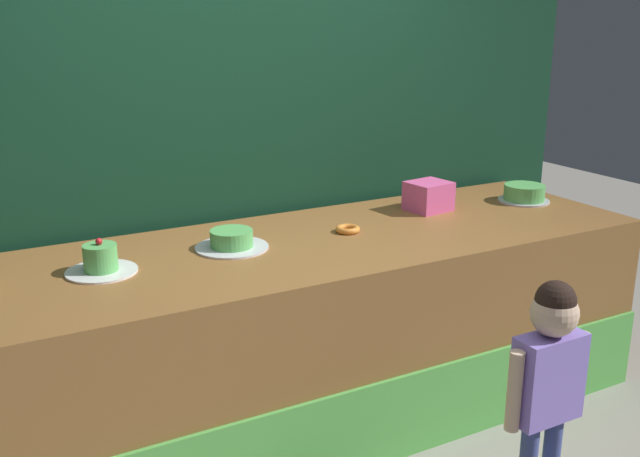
{
  "coord_description": "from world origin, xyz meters",
  "views": [
    {
      "loc": [
        -1.48,
        -2.4,
        1.99
      ],
      "look_at": [
        0.01,
        0.32,
        1.06
      ],
      "focal_mm": 40.7,
      "sensor_mm": 36.0,
      "label": 1
    }
  ],
  "objects_px": {
    "cake_center_left": "(101,261)",
    "donut": "(348,229)",
    "pink_box": "(428,196)",
    "child_figure": "(549,370)",
    "cake_center_right": "(232,241)",
    "cake_far_right": "(524,193)"
  },
  "relations": [
    {
      "from": "child_figure",
      "to": "cake_far_right",
      "type": "bearing_deg",
      "value": 50.38
    },
    {
      "from": "pink_box",
      "to": "cake_far_right",
      "type": "height_order",
      "value": "pink_box"
    },
    {
      "from": "child_figure",
      "to": "cake_center_left",
      "type": "height_order",
      "value": "cake_center_left"
    },
    {
      "from": "pink_box",
      "to": "cake_far_right",
      "type": "bearing_deg",
      "value": -10.29
    },
    {
      "from": "donut",
      "to": "child_figure",
      "type": "bearing_deg",
      "value": -80.33
    },
    {
      "from": "cake_far_right",
      "to": "cake_center_right",
      "type": "bearing_deg",
      "value": 179.99
    },
    {
      "from": "donut",
      "to": "cake_center_right",
      "type": "relative_size",
      "value": 0.36
    },
    {
      "from": "cake_center_right",
      "to": "pink_box",
      "type": "bearing_deg",
      "value": 5.16
    },
    {
      "from": "cake_center_left",
      "to": "cake_far_right",
      "type": "height_order",
      "value": "cake_center_left"
    },
    {
      "from": "donut",
      "to": "cake_far_right",
      "type": "bearing_deg",
      "value": 1.75
    },
    {
      "from": "child_figure",
      "to": "cake_center_left",
      "type": "bearing_deg",
      "value": 140.15
    },
    {
      "from": "donut",
      "to": "cake_far_right",
      "type": "xyz_separation_m",
      "value": [
        1.21,
        0.04,
        0.03
      ]
    },
    {
      "from": "donut",
      "to": "cake_center_left",
      "type": "distance_m",
      "value": 1.21
    },
    {
      "from": "pink_box",
      "to": "cake_far_right",
      "type": "distance_m",
      "value": 0.62
    },
    {
      "from": "cake_center_left",
      "to": "cake_center_right",
      "type": "xyz_separation_m",
      "value": [
        0.6,
        0.04,
        -0.01
      ]
    },
    {
      "from": "cake_center_right",
      "to": "cake_far_right",
      "type": "xyz_separation_m",
      "value": [
        1.81,
        -0.0,
        0.01
      ]
    },
    {
      "from": "child_figure",
      "to": "donut",
      "type": "relative_size",
      "value": 8.42
    },
    {
      "from": "child_figure",
      "to": "donut",
      "type": "height_order",
      "value": "child_figure"
    },
    {
      "from": "child_figure",
      "to": "cake_far_right",
      "type": "xyz_separation_m",
      "value": [
        1.01,
        1.22,
        0.32
      ]
    },
    {
      "from": "cake_center_left",
      "to": "cake_center_right",
      "type": "bearing_deg",
      "value": 3.85
    },
    {
      "from": "cake_center_left",
      "to": "pink_box",
      "type": "bearing_deg",
      "value": 4.73
    },
    {
      "from": "cake_center_left",
      "to": "donut",
      "type": "bearing_deg",
      "value": 0.15
    }
  ]
}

